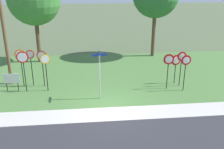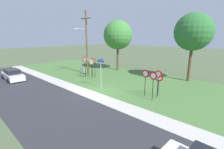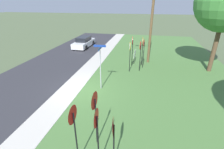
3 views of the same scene
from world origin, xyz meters
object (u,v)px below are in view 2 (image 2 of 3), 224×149
(yield_sign_far_left, at_px, (145,76))
(street_name_post, at_px, (101,71))
(stop_sign_near_right, at_px, (88,62))
(oak_tree_right, at_px, (193,32))
(parked_hatchback_near, at_px, (13,75))
(yield_sign_near_left, at_px, (153,79))
(stop_sign_far_right, at_px, (85,62))
(notice_board, at_px, (82,70))
(oak_tree_left, at_px, (118,35))
(stop_sign_near_left, at_px, (91,65))
(yield_sign_far_right, at_px, (158,78))
(utility_pole, at_px, (86,41))
(stop_sign_far_center, at_px, (92,63))
(stop_sign_far_left, at_px, (95,64))
(yield_sign_near_right, at_px, (159,79))

(yield_sign_far_left, bearing_deg, street_name_post, -164.75)
(stop_sign_near_right, relative_size, oak_tree_right, 0.33)
(parked_hatchback_near, bearing_deg, yield_sign_near_left, 21.76)
(stop_sign_far_right, height_order, notice_board, stop_sign_far_right)
(stop_sign_far_right, xyz_separation_m, parked_hatchback_near, (-6.04, -7.22, -1.51))
(street_name_post, xyz_separation_m, oak_tree_left, (-5.24, 8.71, 3.86))
(stop_sign_near_left, xyz_separation_m, yield_sign_near_left, (9.42, -0.93, -0.02))
(stop_sign_near_left, relative_size, oak_tree_left, 0.33)
(notice_board, distance_m, oak_tree_right, 15.16)
(yield_sign_far_right, relative_size, utility_pole, 0.28)
(stop_sign_near_right, relative_size, yield_sign_near_left, 1.08)
(stop_sign_near_right, relative_size, stop_sign_far_center, 1.04)
(street_name_post, bearing_deg, stop_sign_near_left, 151.77)
(stop_sign_near_right, height_order, stop_sign_far_left, stop_sign_near_right)
(yield_sign_near_right, bearing_deg, stop_sign_far_right, 171.61)
(stop_sign_far_center, distance_m, utility_pole, 3.47)
(yield_sign_near_right, distance_m, yield_sign_far_right, 0.63)
(stop_sign_near_left, distance_m, street_name_post, 3.91)
(yield_sign_near_right, height_order, utility_pole, utility_pole)
(stop_sign_near_left, distance_m, yield_sign_near_left, 9.47)
(stop_sign_far_left, height_order, utility_pole, utility_pole)
(yield_sign_far_right, distance_m, street_name_post, 6.08)
(yield_sign_near_left, height_order, oak_tree_left, oak_tree_left)
(utility_pole, bearing_deg, yield_sign_far_right, -7.26)
(stop_sign_near_left, distance_m, yield_sign_far_right, 9.44)
(stop_sign_far_right, bearing_deg, stop_sign_far_center, 71.69)
(yield_sign_near_right, bearing_deg, parked_hatchback_near, -166.07)
(yield_sign_far_left, distance_m, oak_tree_left, 13.16)
(stop_sign_far_left, bearing_deg, street_name_post, -26.00)
(stop_sign_far_left, height_order, yield_sign_far_left, stop_sign_far_left)
(yield_sign_near_left, height_order, street_name_post, street_name_post)
(yield_sign_near_left, bearing_deg, oak_tree_left, 143.99)
(stop_sign_far_left, xyz_separation_m, parked_hatchback_near, (-7.14, -8.02, -1.33))
(stop_sign_far_left, bearing_deg, yield_sign_far_left, -2.50)
(yield_sign_far_left, xyz_separation_m, notice_board, (-10.81, 0.76, -1.08))
(yield_sign_far_right, bearing_deg, notice_board, 175.05)
(notice_board, distance_m, parked_hatchback_near, 8.99)
(stop_sign_near_right, xyz_separation_m, street_name_post, (5.40, -2.59, -0.14))
(stop_sign_near_left, xyz_separation_m, street_name_post, (3.56, -1.61, -0.04))
(utility_pole, xyz_separation_m, notice_board, (0.44, -1.22, -4.07))
(stop_sign_near_left, distance_m, stop_sign_near_right, 2.09)
(stop_sign_far_left, xyz_separation_m, utility_pole, (-2.52, 0.62, 2.96))
(yield_sign_near_left, bearing_deg, stop_sign_near_left, 174.22)
(stop_sign_near_right, bearing_deg, parked_hatchback_near, -128.15)
(yield_sign_near_right, xyz_separation_m, parked_hatchback_near, (-16.76, -7.61, -1.03))
(yield_sign_far_right, distance_m, oak_tree_right, 9.07)
(stop_sign_far_left, xyz_separation_m, yield_sign_far_right, (9.81, -0.95, -0.02))
(stop_sign_near_right, bearing_deg, oak_tree_left, 85.17)
(stop_sign_near_left, bearing_deg, stop_sign_far_center, 125.77)
(stop_sign_far_center, xyz_separation_m, stop_sign_far_right, (-0.27, -1.07, 0.22))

